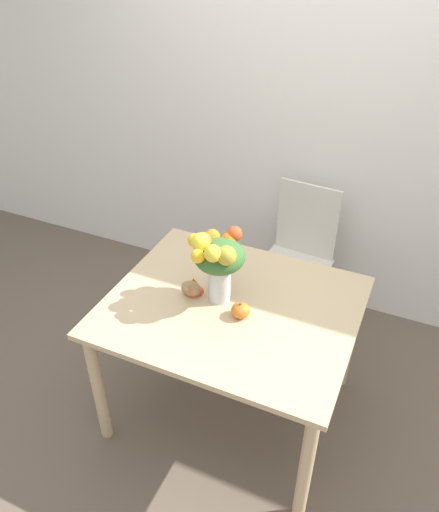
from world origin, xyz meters
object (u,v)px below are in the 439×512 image
Objects in this scene: pumpkin at (240,310)px; turkey_figurine at (192,286)px; dining_chair_near_window at (297,257)px; flower_vase at (218,259)px.

turkey_figurine reaches higher than pumpkin.
pumpkin is 0.09× the size of dining_chair_near_window.
flower_vase reaches higher than turkey_figurine.
flower_vase is at bearing -95.45° from dining_chair_near_window.
dining_chair_near_window is (0.01, 0.96, -0.31)m from pumpkin.
flower_vase reaches higher than dining_chair_near_window.
flower_vase is 0.40× the size of dining_chair_near_window.
dining_chair_near_window is at bearing 79.96° from flower_vase.
pumpkin is 0.29m from turkey_figurine.
flower_vase is 0.26m from pumpkin.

